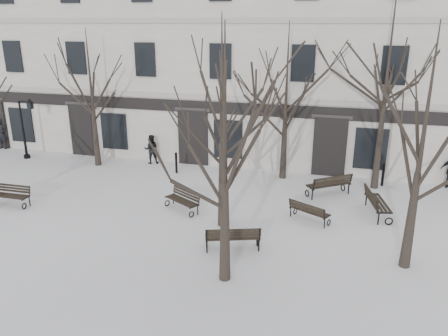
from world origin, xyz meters
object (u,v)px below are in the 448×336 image
at_px(tree_2, 225,129).
at_px(bench_0, 10,195).
at_px(bench_1, 233,237).
at_px(lamp_post, 26,124).
at_px(bench_2, 309,211).
at_px(bench_4, 330,184).
at_px(tree_1, 222,100).
at_px(bench_5, 376,202).
at_px(tree_3, 425,123).
at_px(bench_3, 183,200).

bearing_deg(tree_2, bench_0, 163.30).
relative_size(bench_1, lamp_post, 0.57).
distance_m(bench_0, bench_1, 9.89).
distance_m(bench_2, lamp_post, 16.25).
xyz_separation_m(bench_2, bench_4, (0.65, 2.84, 0.11)).
relative_size(tree_1, bench_1, 3.96).
height_order(bench_1, bench_4, bench_4).
height_order(bench_2, bench_5, bench_5).
xyz_separation_m(tree_3, bench_5, (-0.67, 3.79, -4.03)).
distance_m(tree_1, bench_3, 4.76).
height_order(bench_0, bench_3, bench_0).
relative_size(bench_1, bench_4, 0.96).
relative_size(bench_3, bench_4, 0.85).
relative_size(bench_0, bench_2, 1.04).
distance_m(tree_1, tree_2, 3.61).
relative_size(bench_4, lamp_post, 0.59).
xyz_separation_m(tree_3, bench_1, (-5.41, -0.44, -4.07)).
relative_size(tree_3, bench_3, 4.35).
bearing_deg(bench_5, bench_0, 89.80).
distance_m(tree_2, bench_0, 11.20).
distance_m(tree_1, bench_4, 6.88).
relative_size(tree_2, tree_3, 1.00).
bearing_deg(tree_3, tree_1, 168.06).
relative_size(bench_1, bench_5, 0.93).
xyz_separation_m(bench_3, bench_4, (5.63, 3.08, 0.09)).
height_order(bench_5, lamp_post, lamp_post).
relative_size(tree_1, tree_2, 1.04).
distance_m(tree_3, bench_1, 6.78).
xyz_separation_m(bench_0, bench_3, (7.07, 1.38, -0.02)).
relative_size(tree_1, bench_3, 4.49).
height_order(tree_1, bench_1, tree_1).
distance_m(tree_3, bench_0, 15.78).
height_order(tree_1, bench_4, tree_1).
relative_size(bench_0, bench_3, 1.02).
height_order(tree_1, tree_2, tree_1).
bearing_deg(bench_0, lamp_post, 121.15).
height_order(bench_0, bench_1, bench_1).
height_order(tree_3, bench_2, tree_3).
height_order(tree_3, bench_1, tree_3).
bearing_deg(bench_3, bench_0, -138.21).
bearing_deg(tree_3, bench_5, 100.01).
xyz_separation_m(bench_5, lamp_post, (-18.12, 2.87, 1.40)).
xyz_separation_m(tree_3, lamp_post, (-18.79, 6.65, -2.63)).
relative_size(tree_3, bench_5, 3.58).
xyz_separation_m(bench_2, bench_5, (2.49, 1.31, 0.10)).
distance_m(tree_2, bench_3, 6.67).
distance_m(bench_0, bench_2, 12.16).
distance_m(bench_1, bench_4, 6.45).
relative_size(tree_1, bench_5, 3.69).
xyz_separation_m(tree_1, bench_3, (-1.88, 0.91, -4.27)).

